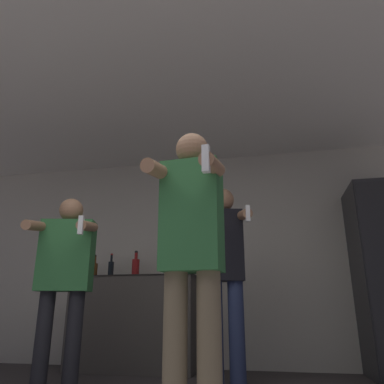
{
  "coord_description": "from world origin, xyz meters",
  "views": [
    {
      "loc": [
        0.9,
        -1.25,
        0.62
      ],
      "look_at": [
        0.48,
        0.74,
        1.27
      ],
      "focal_mm": 35.0,
      "sensor_mm": 36.0,
      "label": 1
    }
  ],
  "objects_px": {
    "bottle_brown_liquor": "(111,268)",
    "bottle_amber_bourbon": "(94,270)",
    "person_spectator_back": "(224,268)",
    "bottle_clear_vodka": "(176,266)",
    "person_man_side": "(65,272)",
    "bottle_dark_rum": "(136,267)",
    "person_woman_foreground": "(192,251)"
  },
  "relations": [
    {
      "from": "bottle_clear_vodka",
      "to": "person_spectator_back",
      "type": "relative_size",
      "value": 0.18
    },
    {
      "from": "person_woman_foreground",
      "to": "person_spectator_back",
      "type": "height_order",
      "value": "person_spectator_back"
    },
    {
      "from": "bottle_brown_liquor",
      "to": "bottle_amber_bourbon",
      "type": "height_order",
      "value": "bottle_brown_liquor"
    },
    {
      "from": "person_woman_foreground",
      "to": "person_man_side",
      "type": "xyz_separation_m",
      "value": [
        -1.25,
        0.88,
        -0.0
      ]
    },
    {
      "from": "bottle_dark_rum",
      "to": "person_spectator_back",
      "type": "distance_m",
      "value": 1.43
    },
    {
      "from": "bottle_clear_vodka",
      "to": "person_man_side",
      "type": "xyz_separation_m",
      "value": [
        -0.57,
        -1.44,
        -0.2
      ]
    },
    {
      "from": "bottle_clear_vodka",
      "to": "person_man_side",
      "type": "distance_m",
      "value": 1.56
    },
    {
      "from": "bottle_clear_vodka",
      "to": "person_spectator_back",
      "type": "height_order",
      "value": "person_spectator_back"
    },
    {
      "from": "bottle_amber_bourbon",
      "to": "person_spectator_back",
      "type": "distance_m",
      "value": 1.88
    },
    {
      "from": "bottle_brown_liquor",
      "to": "bottle_dark_rum",
      "type": "bearing_deg",
      "value": 0.0
    },
    {
      "from": "bottle_dark_rum",
      "to": "person_man_side",
      "type": "relative_size",
      "value": 0.2
    },
    {
      "from": "bottle_dark_rum",
      "to": "bottle_amber_bourbon",
      "type": "distance_m",
      "value": 0.53
    },
    {
      "from": "bottle_dark_rum",
      "to": "person_woman_foreground",
      "type": "height_order",
      "value": "person_woman_foreground"
    },
    {
      "from": "bottle_brown_liquor",
      "to": "bottle_amber_bourbon",
      "type": "distance_m",
      "value": 0.21
    },
    {
      "from": "person_woman_foreground",
      "to": "bottle_amber_bourbon",
      "type": "bearing_deg",
      "value": 126.32
    },
    {
      "from": "bottle_brown_liquor",
      "to": "person_woman_foreground",
      "type": "height_order",
      "value": "person_woman_foreground"
    },
    {
      "from": "bottle_clear_vodka",
      "to": "bottle_brown_liquor",
      "type": "distance_m",
      "value": 0.81
    },
    {
      "from": "bottle_amber_bourbon",
      "to": "person_spectator_back",
      "type": "xyz_separation_m",
      "value": [
        1.69,
        -0.81,
        -0.11
      ]
    },
    {
      "from": "bottle_clear_vodka",
      "to": "bottle_amber_bourbon",
      "type": "distance_m",
      "value": 1.02
    },
    {
      "from": "bottle_dark_rum",
      "to": "person_man_side",
      "type": "height_order",
      "value": "person_man_side"
    },
    {
      "from": "bottle_amber_bourbon",
      "to": "person_man_side",
      "type": "height_order",
      "value": "person_man_side"
    },
    {
      "from": "bottle_dark_rum",
      "to": "person_woman_foreground",
      "type": "bearing_deg",
      "value": -63.12
    },
    {
      "from": "person_spectator_back",
      "to": "bottle_dark_rum",
      "type": "bearing_deg",
      "value": 145.03
    },
    {
      "from": "bottle_clear_vodka",
      "to": "person_woman_foreground",
      "type": "relative_size",
      "value": 0.2
    },
    {
      "from": "bottle_brown_liquor",
      "to": "person_spectator_back",
      "type": "xyz_separation_m",
      "value": [
        1.48,
        -0.81,
        -0.12
      ]
    },
    {
      "from": "bottle_brown_liquor",
      "to": "person_spectator_back",
      "type": "distance_m",
      "value": 1.69
    },
    {
      "from": "bottle_amber_bourbon",
      "to": "bottle_clear_vodka",
      "type": "bearing_deg",
      "value": 0.0
    },
    {
      "from": "bottle_brown_liquor",
      "to": "bottle_amber_bourbon",
      "type": "relative_size",
      "value": 1.03
    },
    {
      "from": "person_woman_foreground",
      "to": "person_man_side",
      "type": "relative_size",
      "value": 1.04
    },
    {
      "from": "bottle_dark_rum",
      "to": "bottle_clear_vodka",
      "type": "xyz_separation_m",
      "value": [
        0.49,
        -0.0,
        0.0
      ]
    },
    {
      "from": "bottle_amber_bourbon",
      "to": "person_spectator_back",
      "type": "height_order",
      "value": "person_spectator_back"
    },
    {
      "from": "bottle_clear_vodka",
      "to": "bottle_dark_rum",
      "type": "bearing_deg",
      "value": 180.0
    }
  ]
}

